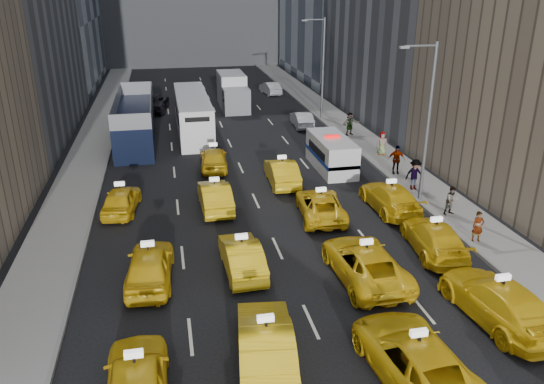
{
  "coord_description": "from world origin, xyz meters",
  "views": [
    {
      "loc": [
        -4.78,
        -14.08,
        11.94
      ],
      "look_at": [
        0.2,
        10.26,
        2.0
      ],
      "focal_mm": 35.0,
      "sensor_mm": 36.0,
      "label": 1
    }
  ],
  "objects_px": {
    "double_decker": "(135,119)",
    "box_truck": "(233,91)",
    "nypd_van": "(331,154)",
    "city_bus": "(193,114)",
    "pedestrian_0": "(478,227)"
  },
  "relations": [
    {
      "from": "double_decker",
      "to": "pedestrian_0",
      "type": "xyz_separation_m",
      "value": [
        16.73,
        -21.58,
        -0.86
      ]
    },
    {
      "from": "double_decker",
      "to": "box_truck",
      "type": "bearing_deg",
      "value": 53.57
    },
    {
      "from": "city_bus",
      "to": "box_truck",
      "type": "bearing_deg",
      "value": 69.6
    },
    {
      "from": "box_truck",
      "to": "pedestrian_0",
      "type": "xyz_separation_m",
      "value": [
        7.6,
        -31.93,
        -0.71
      ]
    },
    {
      "from": "box_truck",
      "to": "city_bus",
      "type": "bearing_deg",
      "value": -115.94
    },
    {
      "from": "nypd_van",
      "to": "double_decker",
      "type": "distance_m",
      "value": 16.26
    },
    {
      "from": "pedestrian_0",
      "to": "double_decker",
      "type": "bearing_deg",
      "value": 138.15
    },
    {
      "from": "double_decker",
      "to": "pedestrian_0",
      "type": "distance_m",
      "value": 27.31
    },
    {
      "from": "nypd_van",
      "to": "pedestrian_0",
      "type": "height_order",
      "value": "nypd_van"
    },
    {
      "from": "city_bus",
      "to": "box_truck",
      "type": "distance_m",
      "value": 9.76
    },
    {
      "from": "city_bus",
      "to": "pedestrian_0",
      "type": "height_order",
      "value": "city_bus"
    },
    {
      "from": "nypd_van",
      "to": "city_bus",
      "type": "height_order",
      "value": "city_bus"
    },
    {
      "from": "box_truck",
      "to": "pedestrian_0",
      "type": "distance_m",
      "value": 32.83
    },
    {
      "from": "nypd_van",
      "to": "double_decker",
      "type": "relative_size",
      "value": 0.45
    },
    {
      "from": "double_decker",
      "to": "box_truck",
      "type": "distance_m",
      "value": 13.8
    }
  ]
}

